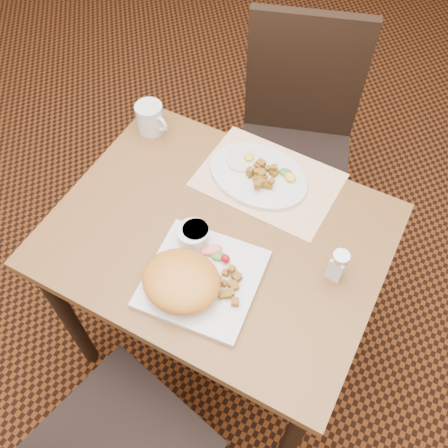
% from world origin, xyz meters
% --- Properties ---
extents(ground, '(8.00, 8.00, 0.00)m').
position_xyz_m(ground, '(0.00, 0.00, 0.00)').
color(ground, black).
rests_on(ground, ground).
extents(table, '(0.90, 0.70, 0.75)m').
position_xyz_m(table, '(0.00, 0.00, 0.64)').
color(table, brown).
rests_on(table, ground).
extents(chair_far, '(0.53, 0.54, 0.97)m').
position_xyz_m(chair_far, '(-0.02, 0.65, 0.54)').
color(chair_far, black).
rests_on(chair_far, ground).
extents(placemat, '(0.41, 0.30, 0.00)m').
position_xyz_m(placemat, '(0.04, 0.24, 0.75)').
color(placemat, white).
rests_on(placemat, table).
extents(plate_square, '(0.31, 0.31, 0.02)m').
position_xyz_m(plate_square, '(0.04, -0.15, 0.76)').
color(plate_square, silver).
rests_on(plate_square, table).
extents(plate_oval, '(0.33, 0.26, 0.02)m').
position_xyz_m(plate_oval, '(0.01, 0.23, 0.76)').
color(plate_oval, silver).
rests_on(plate_oval, placemat).
extents(hollandaise_mound, '(0.20, 0.18, 0.07)m').
position_xyz_m(hollandaise_mound, '(0.01, -0.20, 0.80)').
color(hollandaise_mound, orange).
rests_on(hollandaise_mound, plate_square).
extents(ramekin, '(0.08, 0.08, 0.05)m').
position_xyz_m(ramekin, '(-0.04, -0.06, 0.79)').
color(ramekin, silver).
rests_on(ramekin, plate_square).
extents(garnish_sq, '(0.09, 0.06, 0.03)m').
position_xyz_m(garnish_sq, '(0.04, -0.07, 0.78)').
color(garnish_sq, '#387223').
rests_on(garnish_sq, plate_square).
extents(fried_egg, '(0.10, 0.10, 0.02)m').
position_xyz_m(fried_egg, '(-0.05, 0.26, 0.77)').
color(fried_egg, white).
rests_on(fried_egg, plate_oval).
extents(garnish_ov, '(0.06, 0.05, 0.02)m').
position_xyz_m(garnish_ov, '(0.10, 0.26, 0.78)').
color(garnish_ov, '#387223').
rests_on(garnish_ov, plate_oval).
extents(salt_shaker, '(0.05, 0.05, 0.10)m').
position_xyz_m(salt_shaker, '(0.33, 0.03, 0.80)').
color(salt_shaker, white).
rests_on(salt_shaker, table).
extents(coffee_mug, '(0.12, 0.09, 0.10)m').
position_xyz_m(coffee_mug, '(-0.37, 0.25, 0.80)').
color(coffee_mug, silver).
rests_on(coffee_mug, table).
extents(home_fries_sq, '(0.08, 0.09, 0.03)m').
position_xyz_m(home_fries_sq, '(0.11, -0.14, 0.78)').
color(home_fries_sq, '#A06B19').
rests_on(home_fries_sq, plate_square).
extents(home_fries_ov, '(0.09, 0.11, 0.03)m').
position_xyz_m(home_fries_ov, '(0.03, 0.22, 0.78)').
color(home_fries_ov, '#A06B19').
rests_on(home_fries_ov, plate_oval).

